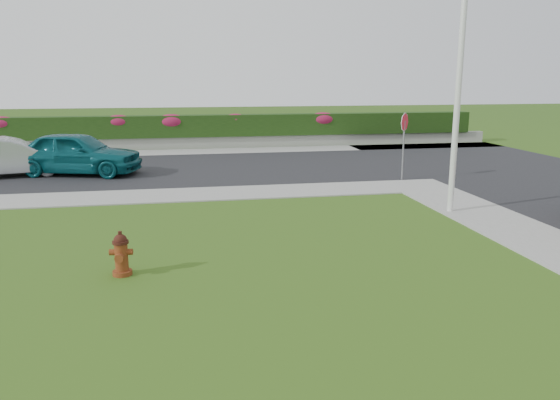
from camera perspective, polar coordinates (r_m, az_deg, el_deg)
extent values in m
plane|color=black|center=(8.74, -3.68, -11.74)|extent=(120.00, 120.00, 0.00)
cube|color=black|center=(22.57, -20.87, 2.74)|extent=(26.00, 8.00, 0.04)
cube|color=gray|center=(18.01, -26.72, -0.15)|extent=(24.00, 2.00, 0.04)
cube|color=gray|center=(19.01, 14.27, 1.45)|extent=(2.00, 2.00, 0.04)
cube|color=gray|center=(27.14, -10.69, 4.92)|extent=(34.00, 2.00, 0.04)
cube|color=gray|center=(28.59, -10.72, 5.88)|extent=(34.00, 0.40, 0.60)
cube|color=black|center=(28.61, -10.79, 7.59)|extent=(32.00, 0.90, 1.10)
cylinder|color=#54150D|center=(10.70, -16.14, -7.30)|extent=(0.36, 0.36, 0.09)
cylinder|color=#54150D|center=(10.60, -16.24, -5.67)|extent=(0.24, 0.24, 0.55)
cylinder|color=black|center=(10.52, -16.34, -4.24)|extent=(0.30, 0.30, 0.05)
sphere|color=black|center=(10.51, -16.35, -4.07)|extent=(0.24, 0.24, 0.24)
cylinder|color=black|center=(10.47, -16.39, -3.35)|extent=(0.07, 0.07, 0.07)
cylinder|color=#54150D|center=(10.61, -17.12, -5.23)|extent=(0.12, 0.13, 0.12)
cylinder|color=#54150D|center=(10.54, -15.42, -5.24)|extent=(0.12, 0.13, 0.12)
cylinder|color=#54150D|center=(10.44, -16.43, -5.84)|extent=(0.17, 0.15, 0.16)
imported|color=#0B5259|center=(21.75, -20.49, 4.62)|extent=(5.05, 3.12, 1.61)
imported|color=#A9ACB1|center=(22.38, -26.41, 4.06)|extent=(4.52, 2.39, 1.42)
cylinder|color=silver|center=(15.19, 18.15, 11.04)|extent=(0.16, 0.16, 6.66)
cylinder|color=slate|center=(19.75, 12.75, 5.00)|extent=(0.06, 0.06, 2.12)
cylinder|color=red|center=(19.64, 12.89, 7.93)|extent=(0.45, 0.46, 0.62)
cylinder|color=white|center=(19.64, 12.89, 7.93)|extent=(0.47, 0.48, 0.66)
ellipsoid|color=#A11B3A|center=(29.68, -27.10, 7.16)|extent=(1.33, 0.86, 0.67)
ellipsoid|color=#A11B3A|center=(28.63, -16.51, 7.88)|extent=(1.31, 0.84, 0.65)
ellipsoid|color=#A11B3A|center=(28.49, -11.27, 8.08)|extent=(1.45, 0.93, 0.73)
ellipsoid|color=#A11B3A|center=(28.63, -4.69, 8.44)|extent=(1.11, 0.71, 0.55)
ellipsoid|color=#A11B3A|center=(29.48, 4.48, 8.44)|extent=(1.43, 0.92, 0.72)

